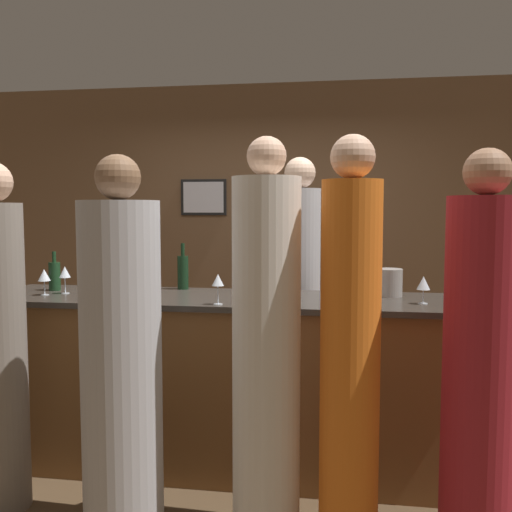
{
  "coord_description": "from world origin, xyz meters",
  "views": [
    {
      "loc": [
        0.71,
        -3.46,
        1.63
      ],
      "look_at": [
        0.15,
        0.1,
        1.34
      ],
      "focal_mm": 40.0,
      "sensor_mm": 36.0,
      "label": 1
    }
  ],
  "objects_px": {
    "guest_0": "(266,354)",
    "wine_bottle_0": "(55,276)",
    "guest_3": "(121,363)",
    "bartender": "(299,301)",
    "guest_4": "(481,375)",
    "ice_bucket": "(389,282)",
    "wine_bottle_1": "(183,272)",
    "guest_2": "(350,357)"
  },
  "relations": [
    {
      "from": "guest_0",
      "to": "guest_3",
      "type": "distance_m",
      "value": 0.72
    },
    {
      "from": "wine_bottle_1",
      "to": "guest_4",
      "type": "bearing_deg",
      "value": -33.29
    },
    {
      "from": "guest_2",
      "to": "guest_4",
      "type": "height_order",
      "value": "guest_2"
    },
    {
      "from": "guest_3",
      "to": "ice_bucket",
      "type": "relative_size",
      "value": 10.97
    },
    {
      "from": "guest_4",
      "to": "wine_bottle_1",
      "type": "distance_m",
      "value": 2.06
    },
    {
      "from": "guest_4",
      "to": "wine_bottle_1",
      "type": "bearing_deg",
      "value": 146.71
    },
    {
      "from": "ice_bucket",
      "to": "guest_0",
      "type": "bearing_deg",
      "value": -124.95
    },
    {
      "from": "ice_bucket",
      "to": "guest_3",
      "type": "bearing_deg",
      "value": -143.24
    },
    {
      "from": "guest_4",
      "to": "wine_bottle_0",
      "type": "relative_size",
      "value": 7.21
    },
    {
      "from": "wine_bottle_0",
      "to": "guest_4",
      "type": "bearing_deg",
      "value": -20.02
    },
    {
      "from": "guest_4",
      "to": "ice_bucket",
      "type": "distance_m",
      "value": 1.1
    },
    {
      "from": "guest_4",
      "to": "ice_bucket",
      "type": "bearing_deg",
      "value": 108.24
    },
    {
      "from": "bartender",
      "to": "guest_3",
      "type": "relative_size",
      "value": 1.06
    },
    {
      "from": "bartender",
      "to": "ice_bucket",
      "type": "height_order",
      "value": "bartender"
    },
    {
      "from": "guest_4",
      "to": "wine_bottle_0",
      "type": "distance_m",
      "value": 2.72
    },
    {
      "from": "guest_0",
      "to": "bartender",
      "type": "bearing_deg",
      "value": 88.22
    },
    {
      "from": "guest_2",
      "to": "ice_bucket",
      "type": "bearing_deg",
      "value": 75.78
    },
    {
      "from": "guest_4",
      "to": "bartender",
      "type": "bearing_deg",
      "value": 121.56
    },
    {
      "from": "bartender",
      "to": "guest_3",
      "type": "height_order",
      "value": "bartender"
    },
    {
      "from": "guest_0",
      "to": "wine_bottle_1",
      "type": "relative_size",
      "value": 6.28
    },
    {
      "from": "guest_0",
      "to": "guest_4",
      "type": "distance_m",
      "value": 0.99
    },
    {
      "from": "wine_bottle_0",
      "to": "guest_2",
      "type": "bearing_deg",
      "value": -24.59
    },
    {
      "from": "guest_0",
      "to": "guest_3",
      "type": "bearing_deg",
      "value": -173.16
    },
    {
      "from": "guest_3",
      "to": "bartender",
      "type": "bearing_deg",
      "value": 63.82
    },
    {
      "from": "wine_bottle_0",
      "to": "wine_bottle_1",
      "type": "relative_size",
      "value": 0.84
    },
    {
      "from": "guest_2",
      "to": "ice_bucket",
      "type": "xyz_separation_m",
      "value": [
        0.25,
        0.98,
        0.23
      ]
    },
    {
      "from": "guest_4",
      "to": "wine_bottle_0",
      "type": "bearing_deg",
      "value": 159.98
    },
    {
      "from": "guest_0",
      "to": "wine_bottle_1",
      "type": "distance_m",
      "value": 1.3
    },
    {
      "from": "guest_3",
      "to": "ice_bucket",
      "type": "distance_m",
      "value": 1.73
    },
    {
      "from": "guest_0",
      "to": "guest_4",
      "type": "height_order",
      "value": "guest_0"
    },
    {
      "from": "guest_2",
      "to": "ice_bucket",
      "type": "distance_m",
      "value": 1.04
    },
    {
      "from": "guest_4",
      "to": "guest_0",
      "type": "bearing_deg",
      "value": 175.58
    },
    {
      "from": "guest_4",
      "to": "ice_bucket",
      "type": "relative_size",
      "value": 10.99
    },
    {
      "from": "guest_3",
      "to": "wine_bottle_1",
      "type": "relative_size",
      "value": 6.02
    },
    {
      "from": "bartender",
      "to": "guest_4",
      "type": "distance_m",
      "value": 1.8
    },
    {
      "from": "bartender",
      "to": "wine_bottle_1",
      "type": "relative_size",
      "value": 6.38
    },
    {
      "from": "guest_0",
      "to": "guest_2",
      "type": "xyz_separation_m",
      "value": [
        0.4,
        -0.05,
        0.01
      ]
    },
    {
      "from": "wine_bottle_1",
      "to": "ice_bucket",
      "type": "relative_size",
      "value": 1.82
    },
    {
      "from": "guest_0",
      "to": "wine_bottle_0",
      "type": "height_order",
      "value": "guest_0"
    },
    {
      "from": "guest_0",
      "to": "wine_bottle_0",
      "type": "xyz_separation_m",
      "value": [
        -1.56,
        0.85,
        0.26
      ]
    },
    {
      "from": "guest_4",
      "to": "guest_2",
      "type": "bearing_deg",
      "value": 177.19
    },
    {
      "from": "ice_bucket",
      "to": "guest_4",
      "type": "bearing_deg",
      "value": -71.76
    }
  ]
}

